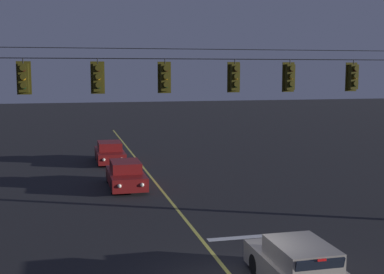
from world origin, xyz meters
TOP-DOWN VIEW (x-y plane):
  - lane_centre_stripe at (0.00, 10.92)m, footprint 0.14×60.00m
  - stop_bar_paint at (1.90, 4.32)m, footprint 3.40×0.36m
  - signal_span_assembly at (0.00, 4.92)m, footprint 19.11×0.32m
  - traffic_light_leftmost at (-6.04, 4.90)m, footprint 0.48×0.41m
  - traffic_light_left_inner at (-3.59, 4.90)m, footprint 0.48×0.41m
  - traffic_light_centre at (-1.23, 4.90)m, footprint 0.48×0.41m
  - traffic_light_right_inner at (1.38, 4.90)m, footprint 0.48×0.41m
  - traffic_light_rightmost at (3.56, 4.90)m, footprint 0.48×0.41m
  - traffic_light_far_right at (6.21, 4.90)m, footprint 0.48×0.41m
  - car_waiting_near_lane at (1.56, -0.52)m, footprint 1.80×4.33m
  - car_oncoming_lead at (-1.72, 13.78)m, footprint 1.80×4.42m
  - car_oncoming_trailing at (-1.92, 21.62)m, footprint 1.80×4.42m

SIDE VIEW (x-z plane):
  - lane_centre_stripe at x=0.00m, z-range 0.00..0.01m
  - stop_bar_paint at x=1.90m, z-range 0.00..0.01m
  - car_oncoming_lead at x=-1.72m, z-range -0.05..1.34m
  - car_oncoming_trailing at x=-1.92m, z-range -0.05..1.34m
  - car_waiting_near_lane at x=1.56m, z-range -0.05..1.34m
  - signal_span_assembly at x=0.00m, z-range 0.16..8.12m
  - traffic_light_leftmost at x=-6.04m, z-range 5.30..6.52m
  - traffic_light_left_inner at x=-3.59m, z-range 5.30..6.52m
  - traffic_light_centre at x=-1.23m, z-range 5.30..6.52m
  - traffic_light_right_inner at x=1.38m, z-range 5.30..6.52m
  - traffic_light_rightmost at x=3.56m, z-range 5.30..6.52m
  - traffic_light_far_right at x=6.21m, z-range 5.30..6.52m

